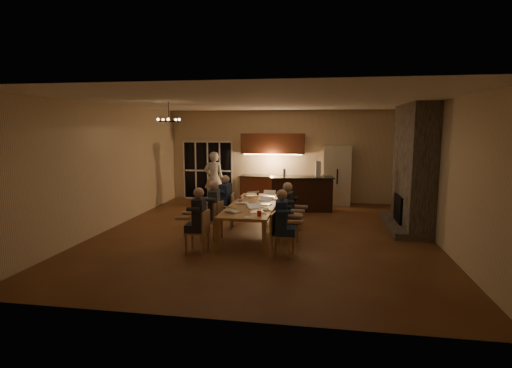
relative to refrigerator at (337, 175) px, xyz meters
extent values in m
plane|color=brown|center=(-1.90, -4.15, -1.00)|extent=(9.00, 9.00, 0.00)
cube|color=beige|center=(-1.90, 0.37, 0.60)|extent=(8.00, 0.04, 3.20)
cube|color=beige|center=(-5.92, -4.15, 0.60)|extent=(0.04, 9.00, 3.20)
cube|color=beige|center=(2.12, -4.15, 0.60)|extent=(0.04, 9.00, 3.20)
cube|color=white|center=(-1.90, -4.15, 2.22)|extent=(8.00, 9.00, 0.04)
cube|color=black|center=(-4.60, 0.32, 0.05)|extent=(1.86, 0.08, 2.10)
cube|color=#675D51|center=(1.80, -2.95, 0.60)|extent=(0.58, 2.50, 3.20)
cube|color=beige|center=(0.00, 0.00, 0.00)|extent=(0.90, 0.68, 2.00)
cube|color=#B87449|center=(-2.14, -4.21, -0.62)|extent=(1.10, 3.21, 0.75)
cube|color=black|center=(-1.12, -1.20, -0.46)|extent=(2.05, 0.94, 1.08)
imported|color=silver|center=(-4.12, -0.63, -0.10)|extent=(0.76, 0.61, 1.80)
torus|color=black|center=(-4.06, -4.67, 1.75)|extent=(0.53, 0.53, 0.03)
cylinder|color=white|center=(-2.21, -4.67, -0.20)|extent=(0.07, 0.07, 0.10)
cylinder|color=white|center=(-2.01, -3.59, -0.20)|extent=(0.09, 0.09, 0.10)
cylinder|color=white|center=(-2.50, -3.48, -0.20)|extent=(0.07, 0.07, 0.10)
cylinder|color=red|center=(-1.79, -5.50, -0.19)|extent=(0.09, 0.09, 0.12)
cylinder|color=red|center=(-2.54, -3.86, -0.19)|extent=(0.09, 0.09, 0.12)
cylinder|color=#B2B2B7|center=(-2.11, -4.84, -0.19)|extent=(0.07, 0.07, 0.12)
cylinder|color=#3F0F0C|center=(-2.25, -2.87, -0.19)|extent=(0.06, 0.06, 0.12)
cylinder|color=white|center=(-1.79, -4.80, -0.24)|extent=(0.25, 0.25, 0.02)
cylinder|color=white|center=(-2.43, -5.19, -0.24)|extent=(0.27, 0.27, 0.02)
cylinder|color=white|center=(-1.71, -3.48, -0.24)|extent=(0.25, 0.25, 0.02)
cube|color=white|center=(-2.00, -5.69, -0.24)|extent=(0.15, 0.20, 0.01)
cylinder|color=#99999E|center=(-1.66, -1.25, 0.20)|extent=(0.08, 0.08, 0.24)
cube|color=silver|center=(-0.63, -1.09, 0.32)|extent=(0.18, 0.18, 0.48)
camera|label=1|loc=(-0.52, -13.64, 1.61)|focal=28.00mm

